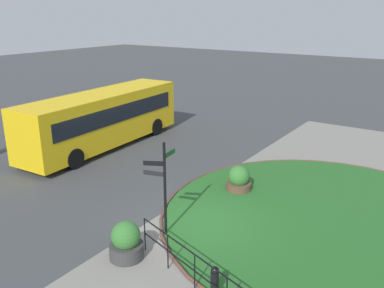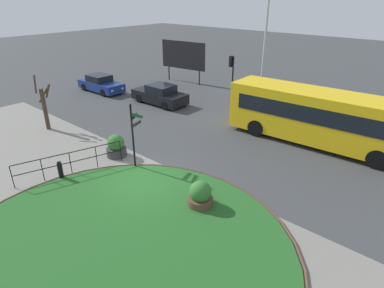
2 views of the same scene
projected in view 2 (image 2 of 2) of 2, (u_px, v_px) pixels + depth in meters
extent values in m
plane|color=#3D3F42|center=(143.00, 181.00, 14.80)|extent=(120.00, 120.00, 0.00)
cube|color=gray|center=(103.00, 202.00, 13.32)|extent=(32.00, 7.67, 0.02)
cylinder|color=#235B23|center=(117.00, 253.00, 10.65)|extent=(11.83, 11.83, 0.10)
torus|color=brown|center=(117.00, 253.00, 10.65)|extent=(12.14, 12.14, 0.11)
cylinder|color=black|center=(133.00, 138.00, 15.30)|extent=(0.09, 0.09, 3.17)
sphere|color=black|center=(130.00, 105.00, 14.61)|extent=(0.10, 0.10, 0.10)
cube|color=#195128|center=(137.00, 116.00, 14.61)|extent=(0.64, 0.13, 0.15)
cube|color=black|center=(134.00, 116.00, 15.21)|extent=(0.32, 0.58, 0.15)
cube|color=black|center=(137.00, 124.00, 15.37)|extent=(0.22, 0.67, 0.15)
cylinder|color=black|center=(61.00, 172.00, 14.83)|extent=(0.22, 0.22, 0.77)
sphere|color=black|center=(59.00, 163.00, 14.65)|extent=(0.21, 0.21, 0.21)
cube|color=black|center=(69.00, 153.00, 14.96)|extent=(1.51, 4.69, 0.03)
cube|color=black|center=(70.00, 162.00, 15.18)|extent=(1.51, 4.69, 0.03)
cylinder|color=black|center=(121.00, 151.00, 16.36)|extent=(0.04, 0.04, 1.11)
cylinder|color=black|center=(97.00, 157.00, 15.78)|extent=(0.04, 0.04, 1.11)
cylinder|color=black|center=(71.00, 163.00, 15.20)|extent=(0.04, 0.04, 1.11)
cylinder|color=black|center=(42.00, 170.00, 14.62)|extent=(0.04, 0.04, 1.11)
cylinder|color=black|center=(12.00, 178.00, 14.04)|extent=(0.04, 0.04, 1.11)
cube|color=yellow|center=(321.00, 117.00, 17.82)|extent=(10.31, 2.98, 2.70)
cube|color=black|center=(329.00, 105.00, 18.54)|extent=(8.96, 0.50, 0.88)
cube|color=black|center=(314.00, 116.00, 16.78)|extent=(8.96, 0.50, 0.88)
cylinder|color=black|center=(377.00, 159.00, 15.68)|extent=(1.01, 0.35, 1.00)
cylinder|color=black|center=(272.00, 118.00, 20.91)|extent=(1.01, 0.35, 1.00)
cylinder|color=black|center=(256.00, 128.00, 19.32)|extent=(1.01, 0.35, 1.00)
cube|color=navy|center=(101.00, 85.00, 28.05)|extent=(4.46, 1.82, 0.70)
cube|color=black|center=(99.00, 78.00, 27.89)|extent=(1.92, 1.57, 0.55)
cube|color=#EAEACC|center=(122.00, 88.00, 27.10)|extent=(0.02, 0.20, 0.12)
cube|color=#EAEACC|center=(112.00, 91.00, 26.37)|extent=(0.02, 0.20, 0.12)
cylinder|color=black|center=(119.00, 89.00, 27.88)|extent=(0.64, 0.23, 0.64)
cylinder|color=black|center=(103.00, 93.00, 26.78)|extent=(0.64, 0.23, 0.64)
cylinder|color=black|center=(100.00, 83.00, 29.49)|extent=(0.64, 0.23, 0.64)
cylinder|color=black|center=(84.00, 87.00, 28.39)|extent=(0.64, 0.23, 0.64)
cube|color=black|center=(160.00, 96.00, 24.98)|extent=(4.51, 1.93, 0.75)
cube|color=black|center=(161.00, 89.00, 24.60)|extent=(1.96, 1.66, 0.56)
cube|color=#EAEACC|center=(135.00, 92.00, 25.89)|extent=(0.02, 0.20, 0.12)
cube|color=#EAEACC|center=(145.00, 89.00, 26.66)|extent=(0.02, 0.20, 0.12)
cylinder|color=black|center=(139.00, 98.00, 25.30)|extent=(0.64, 0.23, 0.64)
cylinder|color=black|center=(155.00, 94.00, 26.47)|extent=(0.64, 0.23, 0.64)
cylinder|color=black|center=(165.00, 106.00, 23.69)|extent=(0.64, 0.23, 0.64)
cylinder|color=black|center=(180.00, 100.00, 24.86)|extent=(0.64, 0.23, 0.64)
cylinder|color=black|center=(232.00, 81.00, 24.40)|extent=(0.11, 0.11, 3.59)
cube|color=black|center=(231.00, 61.00, 23.95)|extent=(0.29, 0.29, 0.78)
sphere|color=black|center=(230.00, 58.00, 23.95)|extent=(0.16, 0.16, 0.16)
sphere|color=#F2A519|center=(230.00, 61.00, 24.05)|extent=(0.16, 0.16, 0.16)
sphere|color=black|center=(230.00, 64.00, 24.16)|extent=(0.16, 0.16, 0.16)
cylinder|color=#B7B7BC|center=(264.00, 52.00, 22.80)|extent=(0.16, 0.16, 8.02)
cylinder|color=black|center=(169.00, 67.00, 31.59)|extent=(0.12, 0.12, 2.54)
cylinder|color=black|center=(199.00, 71.00, 29.77)|extent=(0.12, 0.12, 2.54)
cube|color=yellow|center=(184.00, 55.00, 30.14)|extent=(4.73, 0.66, 2.40)
cube|color=black|center=(183.00, 55.00, 30.09)|extent=(4.82, 0.58, 2.50)
cylinder|color=#383838|center=(117.00, 152.00, 17.00)|extent=(1.03, 1.03, 0.48)
sphere|color=#33702D|center=(116.00, 143.00, 16.78)|extent=(0.88, 0.88, 0.88)
cylinder|color=brown|center=(200.00, 202.00, 13.00)|extent=(1.04, 1.04, 0.41)
sphere|color=#33702D|center=(200.00, 192.00, 12.80)|extent=(0.88, 0.88, 0.88)
cylinder|color=#423323|center=(45.00, 110.00, 19.92)|extent=(0.25, 0.25, 2.60)
cylinder|color=#423323|center=(35.00, 84.00, 19.17)|extent=(0.58, 0.42, 1.00)
cylinder|color=#423323|center=(48.00, 91.00, 19.71)|extent=(0.86, 0.15, 1.01)
cylinder|color=#423323|center=(44.00, 94.00, 19.87)|extent=(0.65, 0.66, 1.07)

